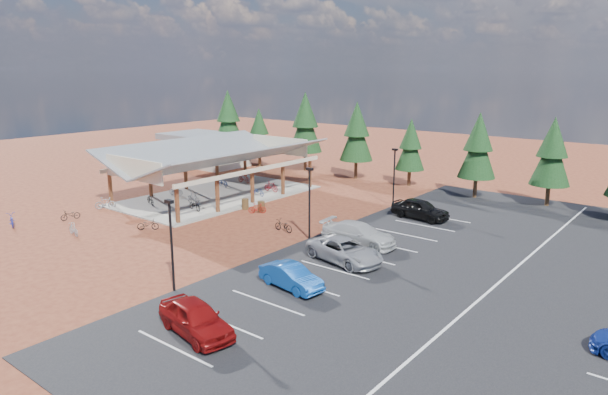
# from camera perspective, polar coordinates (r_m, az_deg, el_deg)

# --- Properties ---
(ground) EXTENTS (140.00, 140.00, 0.00)m
(ground) POSITION_cam_1_polar(r_m,az_deg,el_deg) (40.57, -6.77, -3.65)
(ground) COLOR maroon
(ground) RESTS_ON ground
(asphalt_lot) EXTENTS (27.00, 44.00, 0.04)m
(asphalt_lot) POSITION_cam_1_polar(r_m,az_deg,el_deg) (33.67, 20.30, -8.01)
(asphalt_lot) COLOR black
(asphalt_lot) RESTS_ON ground
(concrete_pad) EXTENTS (10.60, 18.60, 0.10)m
(concrete_pad) POSITION_cam_1_polar(r_m,az_deg,el_deg) (52.24, -9.07, 0.19)
(concrete_pad) COLOR gray
(concrete_pad) RESTS_ON ground
(bike_pavilion) EXTENTS (11.65, 19.40, 4.97)m
(bike_pavilion) POSITION_cam_1_polar(r_m,az_deg,el_deg) (51.52, -9.22, 4.28)
(bike_pavilion) COLOR #512A17
(bike_pavilion) RESTS_ON concrete_pad
(outbuilding) EXTENTS (11.00, 7.00, 3.90)m
(outbuilding) POSITION_cam_1_polar(r_m,az_deg,el_deg) (69.36, -10.28, 5.06)
(outbuilding) COLOR #ADA593
(outbuilding) RESTS_ON ground
(lamp_post_0) EXTENTS (0.50, 0.25, 5.14)m
(lamp_post_0) POSITION_cam_1_polar(r_m,az_deg,el_deg) (29.82, -13.80, -4.28)
(lamp_post_0) COLOR black
(lamp_post_0) RESTS_ON ground
(lamp_post_1) EXTENTS (0.50, 0.25, 5.14)m
(lamp_post_1) POSITION_cam_1_polar(r_m,az_deg,el_deg) (38.01, 0.58, -0.08)
(lamp_post_1) COLOR black
(lamp_post_1) RESTS_ON ground
(lamp_post_2) EXTENTS (0.50, 0.25, 5.14)m
(lamp_post_2) POSITION_cam_1_polar(r_m,az_deg,el_deg) (47.84, 9.47, 2.55)
(lamp_post_2) COLOR black
(lamp_post_2) RESTS_ON ground
(trash_bin_0) EXTENTS (0.60, 0.60, 0.90)m
(trash_bin_0) POSITION_cam_1_polar(r_m,az_deg,el_deg) (47.03, -6.20, -0.69)
(trash_bin_0) COLOR #4B351A
(trash_bin_0) RESTS_ON ground
(trash_bin_1) EXTENTS (0.60, 0.60, 0.90)m
(trash_bin_1) POSITION_cam_1_polar(r_m,az_deg,el_deg) (46.06, -4.52, -0.95)
(trash_bin_1) COLOR #4B351A
(trash_bin_1) RESTS_ON ground
(pine_0) EXTENTS (3.95, 3.95, 9.19)m
(pine_0) POSITION_cam_1_polar(r_m,az_deg,el_deg) (72.01, -7.98, 8.32)
(pine_0) COLOR #382314
(pine_0) RESTS_ON ground
(pine_1) EXTENTS (3.07, 3.07, 7.16)m
(pine_1) POSITION_cam_1_polar(r_m,az_deg,el_deg) (67.30, -4.74, 6.99)
(pine_1) COLOR #382314
(pine_1) RESTS_ON ground
(pine_2) EXTENTS (3.97, 3.97, 9.26)m
(pine_2) POSITION_cam_1_polar(r_m,az_deg,el_deg) (64.00, 0.13, 7.86)
(pine_2) COLOR #382314
(pine_2) RESTS_ON ground
(pine_3) EXTENTS (3.62, 3.62, 8.44)m
(pine_3) POSITION_cam_1_polar(r_m,az_deg,el_deg) (59.43, 5.56, 6.89)
(pine_3) COLOR #382314
(pine_3) RESTS_ON ground
(pine_4) EXTENTS (2.98, 2.98, 6.95)m
(pine_4) POSITION_cam_1_polar(r_m,az_deg,el_deg) (56.65, 11.15, 5.44)
(pine_4) COLOR #382314
(pine_4) RESTS_ON ground
(pine_5) EXTENTS (3.45, 3.45, 8.03)m
(pine_5) POSITION_cam_1_polar(r_m,az_deg,el_deg) (52.60, 17.86, 5.18)
(pine_5) COLOR #382314
(pine_5) RESTS_ON ground
(pine_6) EXTENTS (3.38, 3.38, 7.87)m
(pine_6) POSITION_cam_1_polar(r_m,az_deg,el_deg) (51.63, 24.67, 4.36)
(pine_6) COLOR #382314
(pine_6) RESTS_ON ground
(bike_0) EXTENTS (1.82, 1.15, 0.90)m
(bike_0) POSITION_cam_1_polar(r_m,az_deg,el_deg) (49.93, -15.86, -0.18)
(bike_0) COLOR black
(bike_0) RESTS_ON concrete_pad
(bike_1) EXTENTS (1.61, 0.82, 0.93)m
(bike_1) POSITION_cam_1_polar(r_m,az_deg,el_deg) (52.86, -13.34, 0.72)
(bike_1) COLOR #94969C
(bike_1) RESTS_ON concrete_pad
(bike_2) EXTENTS (1.86, 1.02, 0.93)m
(bike_2) POSITION_cam_1_polar(r_m,az_deg,el_deg) (55.96, -8.52, 1.63)
(bike_2) COLOR navy
(bike_2) RESTS_ON concrete_pad
(bike_3) EXTENTS (1.67, 0.50, 1.00)m
(bike_3) POSITION_cam_1_polar(r_m,az_deg,el_deg) (57.48, -6.35, 2.05)
(bike_3) COLOR maroon
(bike_3) RESTS_ON concrete_pad
(bike_4) EXTENTS (1.88, 0.99, 0.94)m
(bike_4) POSITION_cam_1_polar(r_m,az_deg,el_deg) (46.93, -11.42, -0.76)
(bike_4) COLOR black
(bike_4) RESTS_ON concrete_pad
(bike_5) EXTENTS (1.91, 0.75, 1.12)m
(bike_5) POSITION_cam_1_polar(r_m,az_deg,el_deg) (49.08, -11.57, -0.04)
(bike_5) COLOR #979B9E
(bike_5) RESTS_ON concrete_pad
(bike_6) EXTENTS (1.66, 0.89, 0.83)m
(bike_6) POSITION_cam_1_polar(r_m,az_deg,el_deg) (51.49, -4.77, 0.65)
(bike_6) COLOR navy
(bike_6) RESTS_ON concrete_pad
(bike_7) EXTENTS (1.71, 0.50, 1.02)m
(bike_7) POSITION_cam_1_polar(r_m,az_deg,el_deg) (53.04, -3.49, 1.16)
(bike_7) COLOR maroon
(bike_7) RESTS_ON concrete_pad
(bike_8) EXTENTS (0.73, 1.61, 0.82)m
(bike_8) POSITION_cam_1_polar(r_m,az_deg,el_deg) (47.36, -23.37, -1.69)
(bike_8) COLOR black
(bike_8) RESTS_ON ground
(bike_9) EXTENTS (1.35, 1.72, 1.04)m
(bike_9) POSITION_cam_1_polar(r_m,az_deg,el_deg) (49.87, -20.18, -0.55)
(bike_9) COLOR gray
(bike_9) RESTS_ON ground
(bike_10) EXTENTS (1.97, 1.25, 0.98)m
(bike_10) POSITION_cam_1_polar(r_m,az_deg,el_deg) (47.39, -28.42, -2.10)
(bike_10) COLOR navy
(bike_10) RESTS_ON ground
(bike_12) EXTENTS (1.52, 1.50, 0.83)m
(bike_12) POSITION_cam_1_polar(r_m,az_deg,el_deg) (42.44, -16.10, -2.75)
(bike_12) COLOR black
(bike_12) RESTS_ON ground
(bike_13) EXTENTS (1.63, 0.68, 0.95)m
(bike_13) POSITION_cam_1_polar(r_m,az_deg,el_deg) (42.86, -23.11, -3.07)
(bike_13) COLOR #999BA2
(bike_13) RESTS_ON ground
(bike_15) EXTENTS (1.41, 1.30, 0.90)m
(bike_15) POSITION_cam_1_polar(r_m,az_deg,el_deg) (45.53, -4.94, -1.13)
(bike_15) COLOR #A01B12
(bike_15) RESTS_ON ground
(bike_16) EXTENTS (1.76, 0.71, 0.91)m
(bike_16) POSITION_cam_1_polar(r_m,az_deg,el_deg) (40.39, -2.18, -2.98)
(bike_16) COLOR black
(bike_16) RESTS_ON ground
(car_0) EXTENTS (4.83, 2.68, 1.55)m
(car_0) POSITION_cam_1_polar(r_m,az_deg,el_deg) (25.63, -11.33, -12.34)
(car_0) COLOR maroon
(car_0) RESTS_ON asphalt_lot
(car_1) EXTENTS (4.19, 1.95, 1.33)m
(car_1) POSITION_cam_1_polar(r_m,az_deg,el_deg) (30.08, -1.37, -8.32)
(car_1) COLOR #0E4396
(car_1) RESTS_ON asphalt_lot
(car_2) EXTENTS (5.65, 3.43, 1.46)m
(car_2) POSITION_cam_1_polar(r_m,az_deg,el_deg) (34.07, 4.32, -5.59)
(car_2) COLOR gray
(car_2) RESTS_ON asphalt_lot
(car_3) EXTENTS (5.47, 2.54, 1.55)m
(car_3) POSITION_cam_1_polar(r_m,az_deg,el_deg) (37.31, 5.78, -3.85)
(car_3) COLOR #B4B4B4
(car_3) RESTS_ON asphalt_lot
(car_4) EXTENTS (4.87, 2.26, 1.62)m
(car_4) POSITION_cam_1_polar(r_m,az_deg,el_deg) (44.57, 12.13, -1.17)
(car_4) COLOR black
(car_4) RESTS_ON asphalt_lot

